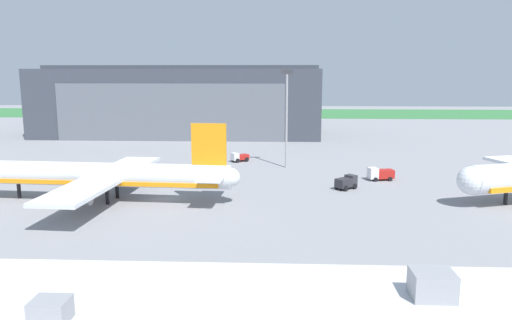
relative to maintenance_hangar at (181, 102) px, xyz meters
name	(u,v)px	position (x,y,z in m)	size (l,w,h in m)	color
ground_plane	(163,200)	(13.25, -82.02, -10.32)	(440.00, 440.00, 0.00)	gray
grass_field_strip	(243,113)	(13.25, 84.02, -10.28)	(440.00, 56.00, 0.08)	#33723C
maintenance_hangar	(181,102)	(0.00, 0.00, 0.00)	(85.53, 33.59, 21.56)	#383D47
airliner_near_left	(102,175)	(4.26, -82.73, -6.38)	(42.44, 33.42, 11.96)	silver
fuel_bowser	(239,157)	(22.23, -48.65, -9.28)	(4.15, 3.75, 2.04)	silver
stair_truck	(346,182)	(42.15, -73.36, -9.13)	(4.05, 3.95, 2.25)	#2D2D33
ops_van	(380,174)	(49.18, -66.18, -9.12)	(4.86, 3.10, 2.33)	silver
apron_light_mast	(287,111)	(32.37, -54.90, 1.21)	(2.40, 0.50, 19.76)	#99999E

